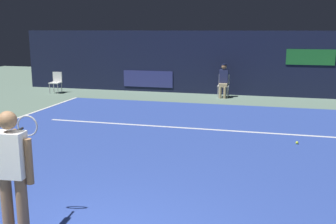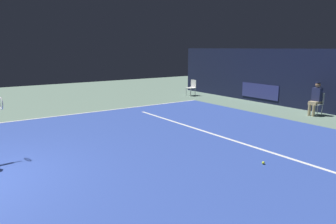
{
  "view_description": "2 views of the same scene",
  "coord_description": "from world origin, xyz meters",
  "px_view_note": "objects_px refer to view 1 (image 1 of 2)",
  "views": [
    {
      "loc": [
        2.06,
        -3.55,
        2.66
      ],
      "look_at": [
        -0.19,
        5.08,
        0.79
      ],
      "focal_mm": 42.38,
      "sensor_mm": 36.0,
      "label": 1
    },
    {
      "loc": [
        7.27,
        0.07,
        2.64
      ],
      "look_at": [
        -0.1,
        5.18,
        0.85
      ],
      "focal_mm": 34.52,
      "sensor_mm": 36.0,
      "label": 2
    }
  ],
  "objects_px": {
    "courtside_chair_near": "(56,81)",
    "line_judge_on_chair": "(224,80)",
    "tennis_player": "(13,171)",
    "tennis_ball": "(297,143)"
  },
  "relations": [
    {
      "from": "tennis_player",
      "to": "courtside_chair_near",
      "type": "bearing_deg",
      "value": 117.87
    },
    {
      "from": "tennis_ball",
      "to": "line_judge_on_chair",
      "type": "bearing_deg",
      "value": 111.9
    },
    {
      "from": "courtside_chair_near",
      "to": "line_judge_on_chair",
      "type": "bearing_deg",
      "value": 5.18
    },
    {
      "from": "line_judge_on_chair",
      "to": "tennis_player",
      "type": "bearing_deg",
      "value": -95.67
    },
    {
      "from": "line_judge_on_chair",
      "to": "tennis_ball",
      "type": "relative_size",
      "value": 19.41
    },
    {
      "from": "courtside_chair_near",
      "to": "tennis_ball",
      "type": "distance_m",
      "value": 10.97
    },
    {
      "from": "tennis_player",
      "to": "courtside_chair_near",
      "type": "height_order",
      "value": "tennis_player"
    },
    {
      "from": "tennis_player",
      "to": "line_judge_on_chair",
      "type": "bearing_deg",
      "value": 84.33
    },
    {
      "from": "tennis_player",
      "to": "tennis_ball",
      "type": "relative_size",
      "value": 25.44
    },
    {
      "from": "tennis_player",
      "to": "tennis_ball",
      "type": "height_order",
      "value": "tennis_player"
    }
  ]
}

